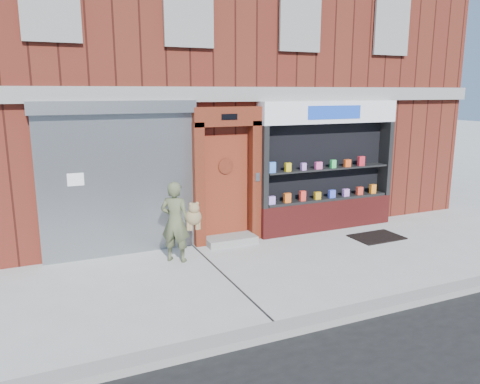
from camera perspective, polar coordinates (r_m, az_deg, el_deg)
ground at (r=9.06m, az=7.47°, el=-8.68°), size 80.00×80.00×0.00m
curb at (r=7.44m, az=16.34°, el=-13.39°), size 60.00×0.30×0.12m
building at (r=13.95m, az=-5.41°, el=15.38°), size 12.00×8.16×8.00m
shutter_bay at (r=9.36m, az=-14.61°, el=2.62°), size 3.10×0.30×3.04m
red_door_bay at (r=9.95m, az=-1.59°, el=2.03°), size 1.52×0.58×2.90m
pharmacy_bay at (r=11.10m, az=10.52°, el=2.45°), size 3.50×0.41×3.00m
woman at (r=8.98m, az=-7.66°, el=-3.53°), size 0.81×0.64×1.57m
doormat at (r=10.96m, az=16.32°, el=-5.28°), size 1.11×0.78×0.03m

